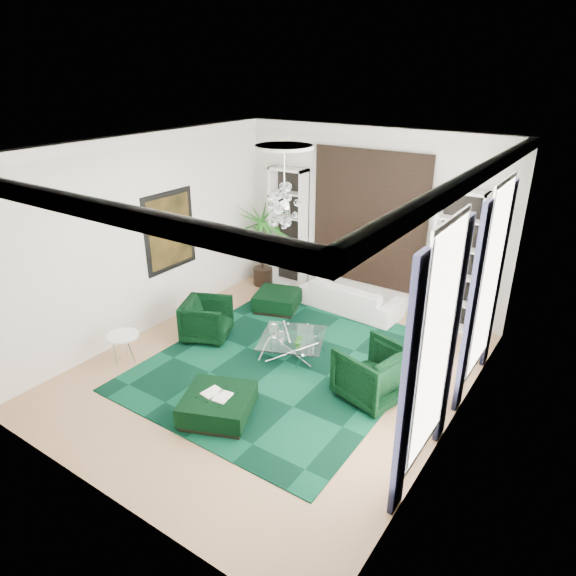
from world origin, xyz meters
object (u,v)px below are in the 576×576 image
Objects in this scene: ottoman_front at (218,406)px; side_table at (125,349)px; palm at (262,234)px; armchair_left at (207,319)px; armchair_right at (373,373)px; ottoman_side at (278,301)px; sofa at (352,297)px; coffee_table at (292,347)px.

side_table reaches higher than ottoman_front.
palm reaches higher than ottoman_front.
armchair_right is at bearing -114.56° from armchair_left.
side_table is (-4.10, -1.50, -0.18)m from armchair_right.
palm is at bearing -10.28° from armchair_left.
ottoman_side is (0.40, 1.80, -0.20)m from armchair_left.
armchair_left is 2.97m from palm.
sofa reaches higher than ottoman_front.
coffee_table is at bearing -44.41° from palm.
side_table is (-1.00, -3.30, 0.07)m from ottoman_side.
coffee_table is at bearing -85.06° from armchair_right.
ottoman_front is 2.41m from side_table.
ottoman_front is 5.26m from palm.
armchair_right is 1.11× the size of ottoman_side.
ottoman_front is at bearing 94.19° from sofa.
sofa is 3.82× the size of side_table.
armchair_right reaches higher than coffee_table.
side_table is at bearing 133.64° from armchair_left.
armchair_right reaches higher than ottoman_side.
ottoman_front is (1.40, -3.55, -0.00)m from ottoman_side.
coffee_table is 3.59m from palm.
ottoman_front is at bearing -60.95° from palm.
coffee_table is at bearing 38.21° from side_table.
palm reaches higher than armchair_left.
sofa is at bearing -58.00° from armchair_left.
palm is at bearing 1.20° from sofa.
side_table is (-2.35, -4.15, -0.04)m from sofa.
side_table is (-0.60, -1.50, -0.13)m from armchair_left.
armchair_right is (1.75, -2.65, 0.14)m from sofa.
palm is (-1.10, 0.95, 1.07)m from ottoman_side.
ottoman_side is 3.82m from ottoman_front.
palm is (-0.70, 2.75, 0.87)m from armchair_left.
ottoman_side is 0.91× the size of ottoman_front.
ottoman_front is at bearing -5.95° from side_table.
ottoman_front is (1.80, -1.75, -0.20)m from armchair_left.
armchair_right is at bearing 126.98° from sofa.
ottoman_side is at bearing -40.82° from palm.
armchair_left is 3.50m from armchair_right.
ottoman_side reaches higher than ottoman_front.
side_table is at bearing -141.79° from coffee_table.
sofa is 1.60m from ottoman_side.
side_table reaches higher than ottoman_side.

